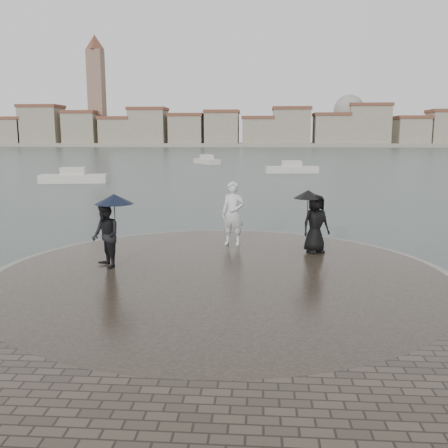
{
  "coord_description": "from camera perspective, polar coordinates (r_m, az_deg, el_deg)",
  "views": [
    {
      "loc": [
        1.03,
        -9.35,
        4.0
      ],
      "look_at": [
        0.0,
        4.8,
        1.45
      ],
      "focal_mm": 40.0,
      "sensor_mm": 36.0,
      "label": 1
    }
  ],
  "objects": [
    {
      "name": "boats",
      "position": [
        53.77,
        4.77,
        6.29
      ],
      "size": [
        42.93,
        31.95,
        1.5
      ],
      "color": "beige",
      "rests_on": "ground"
    },
    {
      "name": "statue",
      "position": [
        16.56,
        1.03,
        1.21
      ],
      "size": [
        0.86,
        0.66,
        2.11
      ],
      "primitive_type": "imported",
      "rotation": [
        0.0,
        0.0,
        -0.21
      ],
      "color": "silver",
      "rests_on": "quay_tip"
    },
    {
      "name": "visitor_left",
      "position": [
        14.09,
        -13.16,
        -0.32
      ],
      "size": [
        1.33,
        1.19,
        2.04
      ],
      "color": "black",
      "rests_on": "quay_tip"
    },
    {
      "name": "quay_tip",
      "position": [
        13.45,
        -0.41,
        -6.31
      ],
      "size": [
        11.9,
        11.9,
        0.36
      ],
      "primitive_type": "cylinder",
      "color": "#2D261E",
      "rests_on": "ground"
    },
    {
      "name": "far_skyline",
      "position": [
        170.23,
        1.74,
        10.72
      ],
      "size": [
        260.0,
        20.0,
        37.0
      ],
      "color": "gray",
      "rests_on": "ground"
    },
    {
      "name": "kerb_ring",
      "position": [
        13.45,
        -0.41,
        -6.4
      ],
      "size": [
        12.5,
        12.5,
        0.32
      ],
      "primitive_type": "cylinder",
      "color": "gray",
      "rests_on": "ground"
    },
    {
      "name": "visitor_right",
      "position": [
        15.71,
        10.27,
        0.68
      ],
      "size": [
        1.25,
        1.02,
        1.95
      ],
      "color": "black",
      "rests_on": "quay_tip"
    },
    {
      "name": "ground",
      "position": [
        10.22,
        -2.01,
        -12.85
      ],
      "size": [
        400.0,
        400.0,
        0.0
      ],
      "primitive_type": "plane",
      "color": "#2B3835",
      "rests_on": "ground"
    }
  ]
}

